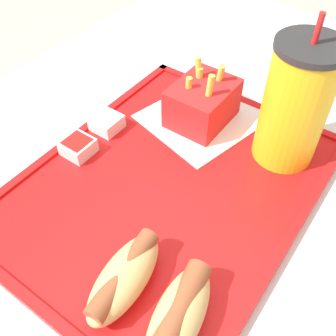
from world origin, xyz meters
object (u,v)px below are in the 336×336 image
(hot_dog_near, at_px, (124,277))
(sauce_cup_mayo, at_px, (107,122))
(sauce_cup_ketchup, at_px, (78,146))
(hot_dog_far, at_px, (179,315))
(fries_carton, at_px, (202,103))
(soda_cup, at_px, (296,105))

(hot_dog_near, height_order, sauce_cup_mayo, hot_dog_near)
(sauce_cup_ketchup, bearing_deg, hot_dog_far, 64.92)
(hot_dog_far, distance_m, sauce_cup_mayo, 0.31)
(fries_carton, bearing_deg, soda_cup, 92.66)
(hot_dog_far, height_order, fries_carton, fries_carton)
(soda_cup, xyz_separation_m, hot_dog_far, (0.28, 0.02, -0.06))
(soda_cup, relative_size, hot_dog_far, 1.70)
(hot_dog_far, distance_m, hot_dog_near, 0.07)
(soda_cup, distance_m, fries_carton, 0.14)
(soda_cup, bearing_deg, sauce_cup_ketchup, -54.48)
(hot_dog_near, height_order, fries_carton, fries_carton)
(soda_cup, xyz_separation_m, sauce_cup_mayo, (0.10, -0.24, -0.07))
(soda_cup, distance_m, hot_dog_far, 0.29)
(fries_carton, bearing_deg, sauce_cup_ketchup, -32.53)
(sauce_cup_mayo, xyz_separation_m, sauce_cup_ketchup, (0.06, 0.00, 0.00))
(soda_cup, height_order, fries_carton, soda_cup)
(hot_dog_near, distance_m, fries_carton, 0.29)
(hot_dog_near, bearing_deg, fries_carton, -163.61)
(soda_cup, bearing_deg, fries_carton, -87.34)
(soda_cup, bearing_deg, sauce_cup_mayo, -66.07)
(soda_cup, xyz_separation_m, fries_carton, (0.01, -0.13, -0.05))
(hot_dog_far, relative_size, fries_carton, 1.23)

